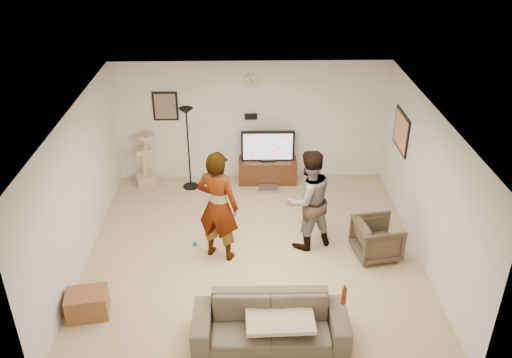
{
  "coord_description": "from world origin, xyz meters",
  "views": [
    {
      "loc": [
        -0.13,
        -7.36,
        5.38
      ],
      "look_at": [
        0.04,
        0.2,
        1.3
      ],
      "focal_mm": 37.63,
      "sensor_mm": 36.0,
      "label": 1
    }
  ],
  "objects_px": {
    "tv": "(268,146)",
    "sofa": "(270,322)",
    "tv_stand": "(267,171)",
    "floor_lamp": "(189,149)",
    "armchair": "(377,239)",
    "cat_tree": "(144,159)",
    "person_right": "(308,200)",
    "beer_bottle": "(344,296)",
    "person_left": "(218,206)",
    "side_table": "(87,304)"
  },
  "relations": [
    {
      "from": "cat_tree",
      "to": "floor_lamp",
      "type": "bearing_deg",
      "value": -9.96
    },
    {
      "from": "person_left",
      "to": "sofa",
      "type": "xyz_separation_m",
      "value": [
        0.75,
        -1.92,
        -0.65
      ]
    },
    {
      "from": "tv",
      "to": "side_table",
      "type": "bearing_deg",
      "value": -124.79
    },
    {
      "from": "cat_tree",
      "to": "beer_bottle",
      "type": "relative_size",
      "value": 4.54
    },
    {
      "from": "floor_lamp",
      "to": "sofa",
      "type": "bearing_deg",
      "value": -71.52
    },
    {
      "from": "tv",
      "to": "armchair",
      "type": "xyz_separation_m",
      "value": [
        1.69,
        -2.62,
        -0.49
      ]
    },
    {
      "from": "armchair",
      "to": "person_left",
      "type": "bearing_deg",
      "value": 79.43
    },
    {
      "from": "person_right",
      "to": "armchair",
      "type": "height_order",
      "value": "person_right"
    },
    {
      "from": "floor_lamp",
      "to": "armchair",
      "type": "relative_size",
      "value": 2.39
    },
    {
      "from": "armchair",
      "to": "side_table",
      "type": "height_order",
      "value": "armchair"
    },
    {
      "from": "person_left",
      "to": "side_table",
      "type": "height_order",
      "value": "person_left"
    },
    {
      "from": "cat_tree",
      "to": "beer_bottle",
      "type": "xyz_separation_m",
      "value": [
        3.33,
        -4.45,
        0.16
      ]
    },
    {
      "from": "cat_tree",
      "to": "person_left",
      "type": "distance_m",
      "value": 3.03
    },
    {
      "from": "sofa",
      "to": "tv",
      "type": "bearing_deg",
      "value": 88.61
    },
    {
      "from": "side_table",
      "to": "person_right",
      "type": "bearing_deg",
      "value": 26.55
    },
    {
      "from": "cat_tree",
      "to": "beer_bottle",
      "type": "height_order",
      "value": "cat_tree"
    },
    {
      "from": "cat_tree",
      "to": "sofa",
      "type": "bearing_deg",
      "value": -61.9
    },
    {
      "from": "floor_lamp",
      "to": "person_right",
      "type": "distance_m",
      "value": 3.0
    },
    {
      "from": "cat_tree",
      "to": "person_left",
      "type": "xyz_separation_m",
      "value": [
        1.62,
        -2.53,
        0.39
      ]
    },
    {
      "from": "tv",
      "to": "armchair",
      "type": "distance_m",
      "value": 3.16
    },
    {
      "from": "person_right",
      "to": "cat_tree",
      "type": "bearing_deg",
      "value": -60.07
    },
    {
      "from": "floor_lamp",
      "to": "tv_stand",
      "type": "bearing_deg",
      "value": 7.31
    },
    {
      "from": "tv_stand",
      "to": "floor_lamp",
      "type": "height_order",
      "value": "floor_lamp"
    },
    {
      "from": "person_left",
      "to": "sofa",
      "type": "relative_size",
      "value": 0.92
    },
    {
      "from": "sofa",
      "to": "beer_bottle",
      "type": "height_order",
      "value": "beer_bottle"
    },
    {
      "from": "tv_stand",
      "to": "sofa",
      "type": "distance_m",
      "value": 4.49
    },
    {
      "from": "tv_stand",
      "to": "beer_bottle",
      "type": "relative_size",
      "value": 4.73
    },
    {
      "from": "sofa",
      "to": "person_left",
      "type": "bearing_deg",
      "value": 111.93
    },
    {
      "from": "person_right",
      "to": "sofa",
      "type": "xyz_separation_m",
      "value": [
        -0.72,
        -2.19,
        -0.58
      ]
    },
    {
      "from": "tv",
      "to": "sofa",
      "type": "bearing_deg",
      "value": -91.95
    },
    {
      "from": "person_right",
      "to": "side_table",
      "type": "bearing_deg",
      "value": 2.55
    },
    {
      "from": "tv",
      "to": "tv_stand",
      "type": "bearing_deg",
      "value": 0.0
    },
    {
      "from": "side_table",
      "to": "cat_tree",
      "type": "bearing_deg",
      "value": 86.93
    },
    {
      "from": "person_right",
      "to": "sofa",
      "type": "bearing_deg",
      "value": 47.88
    },
    {
      "from": "tv",
      "to": "cat_tree",
      "type": "xyz_separation_m",
      "value": [
        -2.53,
        -0.04,
        -0.25
      ]
    },
    {
      "from": "floor_lamp",
      "to": "person_right",
      "type": "relative_size",
      "value": 0.97
    },
    {
      "from": "cat_tree",
      "to": "sofa",
      "type": "distance_m",
      "value": 5.05
    },
    {
      "from": "tv",
      "to": "sofa",
      "type": "distance_m",
      "value": 4.52
    },
    {
      "from": "person_left",
      "to": "side_table",
      "type": "distance_m",
      "value": 2.42
    },
    {
      "from": "beer_bottle",
      "to": "sofa",
      "type": "bearing_deg",
      "value": -180.0
    },
    {
      "from": "sofa",
      "to": "side_table",
      "type": "relative_size",
      "value": 3.63
    },
    {
      "from": "tv_stand",
      "to": "armchair",
      "type": "distance_m",
      "value": 3.12
    },
    {
      "from": "person_left",
      "to": "floor_lamp",
      "type": "bearing_deg",
      "value": -50.92
    },
    {
      "from": "person_right",
      "to": "beer_bottle",
      "type": "relative_size",
      "value": 7.08
    },
    {
      "from": "side_table",
      "to": "armchair",
      "type": "bearing_deg",
      "value": 16.58
    },
    {
      "from": "tv",
      "to": "person_right",
      "type": "relative_size",
      "value": 0.61
    },
    {
      "from": "cat_tree",
      "to": "person_right",
      "type": "height_order",
      "value": "person_right"
    },
    {
      "from": "beer_bottle",
      "to": "person_left",
      "type": "bearing_deg",
      "value": 131.63
    },
    {
      "from": "tv_stand",
      "to": "person_right",
      "type": "xyz_separation_m",
      "value": [
        0.56,
        -2.29,
        0.64
      ]
    },
    {
      "from": "tv_stand",
      "to": "tv",
      "type": "xyz_separation_m",
      "value": [
        0.0,
        0.0,
        0.57
      ]
    }
  ]
}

